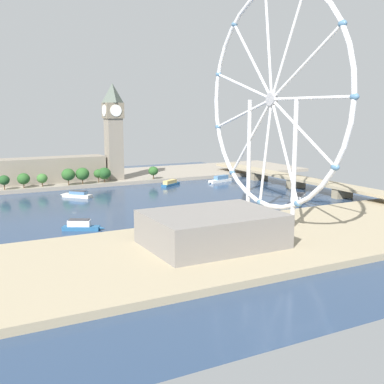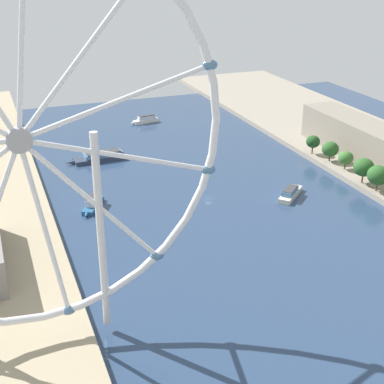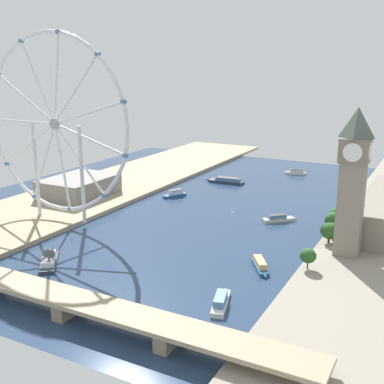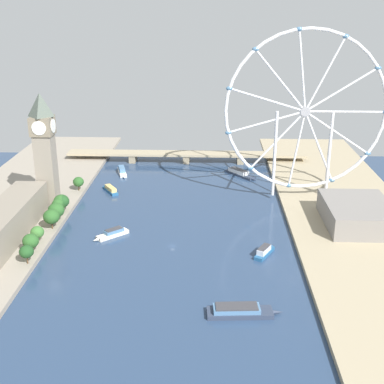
{
  "view_description": "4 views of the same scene",
  "coord_description": "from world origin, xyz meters",
  "views": [
    {
      "loc": [
        300.14,
        -72.89,
        62.59
      ],
      "look_at": [
        11.26,
        79.25,
        6.34
      ],
      "focal_mm": 44.99,
      "sensor_mm": 36.0,
      "label": 1
    },
    {
      "loc": [
        98.52,
        234.73,
        115.18
      ],
      "look_at": [
        22.09,
        34.83,
        21.3
      ],
      "focal_mm": 52.28,
      "sensor_mm": 36.0,
      "label": 2
    },
    {
      "loc": [
        -136.36,
        323.58,
        105.61
      ],
      "look_at": [
        14.62,
        38.07,
        20.33
      ],
      "focal_mm": 45.45,
      "sensor_mm": 36.0,
      "label": 3
    },
    {
      "loc": [
        23.34,
        -288.15,
        141.75
      ],
      "look_at": [
        9.27,
        77.4,
        7.34
      ],
      "focal_mm": 48.29,
      "sensor_mm": 36.0,
      "label": 4
    }
  ],
  "objects": [
    {
      "name": "tour_boat_4",
      "position": [
        48.31,
        141.7,
        2.17
      ],
      "size": [
        27.06,
        32.02,
        5.26
      ],
      "rotation": [
        0.0,
        0.0,
        5.39
      ],
      "color": "#2D384C",
      "rests_on": "ground_plane"
    },
    {
      "name": "tree_row_embankment",
      "position": [
        -80.94,
        25.67,
        10.66
      ],
      "size": [
        12.79,
        129.69,
        13.4
      ],
      "color": "#513823",
      "rests_on": "riverbank_left"
    },
    {
      "name": "tour_boat_6",
      "position": [
        55.97,
        -10.15,
        2.39
      ],
      "size": [
        14.13,
        21.41,
        5.91
      ],
      "rotation": [
        0.0,
        0.0,
        1.06
      ],
      "color": "#235684",
      "rests_on": "ground_plane"
    },
    {
      "name": "ferris_wheel",
      "position": [
        90.96,
        85.0,
        67.22
      ],
      "size": [
        118.62,
        3.2,
        123.6
      ],
      "color": "silver",
      "rests_on": "riverbank_right"
    },
    {
      "name": "tour_boat_1",
      "position": [
        -54.92,
        141.75,
        2.31
      ],
      "size": [
        11.97,
        27.86,
        5.74
      ],
      "rotation": [
        0.0,
        0.0,
        4.99
      ],
      "color": "white",
      "rests_on": "ground_plane"
    },
    {
      "name": "clock_tower",
      "position": [
        -94.19,
        59.43,
        45.38
      ],
      "size": [
        15.92,
        15.92,
        81.24
      ],
      "color": "gray",
      "rests_on": "riverbank_left"
    },
    {
      "name": "riverside_hall",
      "position": [
        120.95,
        31.55,
        10.38
      ],
      "size": [
        42.76,
        57.25,
        14.76
      ],
      "primitive_type": "cube",
      "color": "gray",
      "rests_on": "riverbank_right"
    },
    {
      "name": "riverbank_right",
      "position": [
        121.09,
        0.0,
        1.5
      ],
      "size": [
        90.0,
        520.0,
        3.0
      ],
      "primitive_type": "cube",
      "color": "tan",
      "rests_on": "ground_plane"
    },
    {
      "name": "tour_boat_2",
      "position": [
        -56.57,
        94.92,
        2.1
      ],
      "size": [
        16.23,
        22.61,
        4.94
      ],
      "rotation": [
        0.0,
        0.0,
        2.14
      ],
      "color": "#235684",
      "rests_on": "ground_plane"
    },
    {
      "name": "riverbank_left",
      "position": [
        -121.09,
        0.0,
        1.5
      ],
      "size": [
        90.0,
        520.0,
        3.0
      ],
      "primitive_type": "cube",
      "color": "gray",
      "rests_on": "ground_plane"
    },
    {
      "name": "ground_plane",
      "position": [
        0.0,
        0.0,
        0.0
      ],
      "size": [
        412.18,
        412.18,
        0.0
      ],
      "primitive_type": "plane",
      "color": "navy"
    },
    {
      "name": "parliament_block",
      "position": [
        -103.34,
        -6.83,
        13.28
      ],
      "size": [
        22.0,
        116.53,
        20.57
      ],
      "primitive_type": "cube",
      "color": "gray",
      "rests_on": "riverbank_left"
    },
    {
      "name": "river_bridge",
      "position": [
        -0.0,
        180.16,
        7.11
      ],
      "size": [
        224.18,
        16.9,
        9.02
      ],
      "color": "tan",
      "rests_on": "ground_plane"
    },
    {
      "name": "tour_boat_3",
      "position": [
        -39.72,
        12.34,
        1.99
      ],
      "size": [
        21.49,
        20.1,
        4.96
      ],
      "rotation": [
        0.0,
        0.0,
        3.88
      ],
      "color": "beige",
      "rests_on": "ground_plane"
    }
  ]
}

